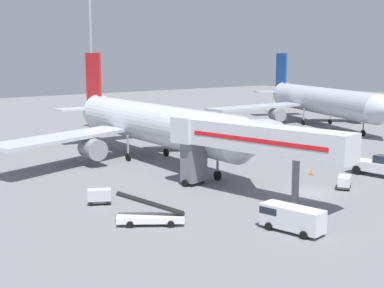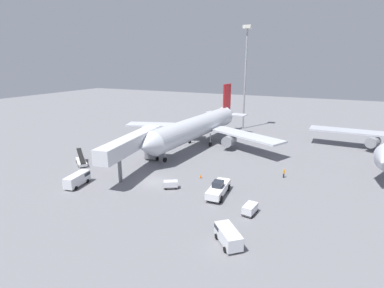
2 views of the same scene
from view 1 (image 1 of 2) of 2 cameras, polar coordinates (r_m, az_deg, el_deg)
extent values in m
plane|color=slate|center=(58.02, 12.42, -5.08)|extent=(300.00, 300.00, 0.00)
cylinder|color=silver|center=(72.85, -3.96, 2.17)|extent=(8.11, 36.34, 5.36)
cone|color=silver|center=(56.65, 6.53, 0.07)|extent=(5.56, 4.66, 5.25)
cone|color=silver|center=(91.69, -10.82, 3.75)|extent=(5.58, 7.01, 5.09)
cube|color=red|center=(89.84, -10.48, 6.82)|extent=(0.76, 5.23, 8.57)
cube|color=silver|center=(91.10, -8.43, 3.95)|extent=(6.70, 4.28, 0.24)
cube|color=silver|center=(88.45, -12.17, 3.69)|extent=(6.70, 4.28, 0.24)
cube|color=silver|center=(82.11, 2.23, 2.15)|extent=(21.02, 13.96, 0.44)
cube|color=silver|center=(70.45, -13.65, 0.69)|extent=(21.48, 11.28, 0.44)
cylinder|color=gray|center=(79.26, 0.71, 0.69)|extent=(3.00, 3.76, 2.74)
cylinder|color=gray|center=(70.91, -10.56, -0.50)|extent=(3.00, 3.76, 2.74)
cylinder|color=gray|center=(61.84, 2.75, -2.03)|extent=(0.28, 0.28, 3.01)
cylinder|color=black|center=(62.16, 2.74, -3.39)|extent=(0.43, 1.12, 1.10)
cylinder|color=gray|center=(76.71, -2.79, 0.20)|extent=(0.28, 0.28, 3.01)
cylinder|color=black|center=(76.96, -2.78, -0.91)|extent=(0.43, 1.12, 1.10)
cylinder|color=gray|center=(73.68, -6.85, -0.24)|extent=(0.28, 0.28, 3.01)
cylinder|color=black|center=(73.95, -6.83, -1.39)|extent=(0.43, 1.12, 1.10)
cube|color=silver|center=(53.02, 7.67, 0.56)|extent=(5.44, 19.16, 2.70)
cube|color=red|center=(51.81, 6.69, 0.38)|extent=(2.11, 15.77, 0.44)
cube|color=silver|center=(59.39, -0.22, 1.59)|extent=(3.78, 3.22, 2.84)
cube|color=#232833|center=(60.26, -1.12, 1.94)|extent=(3.30, 0.67, 0.90)
cube|color=slate|center=(59.58, 0.20, -1.88)|extent=(2.76, 2.12, 4.47)
cylinder|color=black|center=(59.05, -0.75, -4.21)|extent=(0.40, 0.83, 0.80)
cylinder|color=black|center=(61.07, 1.12, -3.75)|extent=(0.40, 0.83, 0.80)
cylinder|color=slate|center=(51.66, 11.00, -4.03)|extent=(0.70, 0.70, 4.87)
cube|color=white|center=(67.81, 19.39, -2.34)|extent=(2.73, 7.36, 1.15)
cube|color=#232833|center=(67.45, 19.71, -1.53)|extent=(1.70, 1.90, 0.90)
cylinder|color=black|center=(69.94, 18.08, -2.41)|extent=(0.47, 1.12, 1.10)
cylinder|color=black|center=(68.09, 17.19, -2.67)|extent=(0.47, 1.12, 1.10)
cube|color=white|center=(46.12, -4.41, -7.91)|extent=(5.59, 4.83, 0.55)
cube|color=black|center=(45.75, -4.44, -6.35)|extent=(5.16, 4.25, 2.01)
cylinder|color=black|center=(45.55, -6.64, -8.54)|extent=(0.61, 0.54, 0.60)
cylinder|color=black|center=(47.09, -6.48, -7.93)|extent=(0.61, 0.54, 0.60)
cylinder|color=black|center=(45.38, -2.26, -8.54)|extent=(0.61, 0.54, 0.60)
cylinder|color=black|center=(46.93, -2.25, -7.94)|extent=(0.61, 0.54, 0.60)
cube|color=silver|center=(44.75, 10.68, -7.74)|extent=(2.62, 5.51, 1.85)
cube|color=#1E232D|center=(45.56, 8.75, -6.84)|extent=(2.11, 1.96, 0.59)
cylinder|color=black|center=(45.14, 8.25, -8.68)|extent=(0.43, 0.72, 0.68)
cylinder|color=black|center=(46.56, 9.49, -8.15)|extent=(0.43, 0.72, 0.68)
cylinder|color=black|center=(43.50, 11.88, -9.49)|extent=(0.43, 0.72, 0.68)
cylinder|color=black|center=(44.96, 13.04, -8.91)|extent=(0.43, 0.72, 0.68)
cube|color=#38383D|center=(60.53, 15.95, -4.34)|extent=(2.71, 2.30, 0.22)
cube|color=silver|center=(60.39, 15.97, -3.78)|extent=(2.71, 2.30, 0.99)
cylinder|color=black|center=(59.70, 16.43, -4.66)|extent=(0.37, 0.29, 0.36)
cylinder|color=black|center=(59.78, 15.33, -4.59)|extent=(0.37, 0.29, 0.36)
cylinder|color=black|center=(61.34, 16.54, -4.30)|extent=(0.37, 0.29, 0.36)
cylinder|color=black|center=(61.41, 15.47, -4.23)|extent=(0.37, 0.29, 0.36)
cube|color=#38383D|center=(53.04, -9.85, -6.04)|extent=(2.57, 2.19, 0.22)
cube|color=silver|center=(52.87, -9.87, -5.36)|extent=(2.57, 2.19, 1.08)
cylinder|color=black|center=(52.54, -10.71, -6.34)|extent=(0.37, 0.28, 0.36)
cylinder|color=black|center=(53.63, -10.69, -6.02)|extent=(0.37, 0.28, 0.36)
cylinder|color=black|center=(52.52, -8.98, -6.30)|extent=(0.37, 0.28, 0.36)
cylinder|color=black|center=(53.61, -8.99, -5.97)|extent=(0.37, 0.28, 0.36)
cylinder|color=#1E2333|center=(81.74, 15.08, -0.70)|extent=(0.27, 0.27, 0.87)
cylinder|color=orange|center=(81.62, 15.11, -0.16)|extent=(0.36, 0.36, 0.69)
sphere|color=tan|center=(81.54, 15.12, 0.17)|extent=(0.24, 0.24, 0.24)
cube|color=black|center=(66.61, 12.61, -3.21)|extent=(0.47, 0.47, 0.03)
cone|color=orange|center=(66.54, 12.62, -2.91)|extent=(0.40, 0.40, 0.69)
cylinder|color=#B7BCC6|center=(113.31, 13.84, 4.50)|extent=(20.27, 36.92, 5.43)
cone|color=#B7BCC6|center=(133.31, 9.14, 5.52)|extent=(7.54, 8.48, 5.16)
cube|color=#1947A3|center=(131.49, 9.52, 7.65)|extent=(2.54, 5.17, 8.69)
cube|color=#B7BCC6|center=(132.65, 10.83, 5.57)|extent=(7.58, 6.28, 0.24)
cube|color=#B7BCC6|center=(129.92, 8.24, 5.56)|extent=(7.58, 6.28, 0.24)
cube|color=#B7BCC6|center=(123.18, 18.47, 4.09)|extent=(20.17, 20.51, 0.44)
cube|color=#B7BCC6|center=(110.69, 6.94, 3.96)|extent=(23.44, 6.21, 0.44)
cylinder|color=gray|center=(119.98, 17.23, 3.27)|extent=(3.71, 4.11, 2.58)
cylinder|color=gray|center=(111.11, 9.09, 3.12)|extent=(3.71, 4.11, 2.58)
cylinder|color=gray|center=(101.02, 17.84, 1.97)|extent=(0.28, 0.28, 3.03)
cylinder|color=black|center=(101.22, 17.80, 1.12)|extent=(0.76, 1.15, 1.10)
cylinder|color=gray|center=(117.11, 14.58, 3.08)|extent=(0.28, 0.28, 3.03)
cylinder|color=black|center=(117.28, 14.55, 2.34)|extent=(0.76, 1.15, 1.10)
cylinder|color=gray|center=(114.13, 11.85, 3.02)|extent=(0.28, 0.28, 3.03)
cylinder|color=black|center=(114.31, 11.83, 2.27)|extent=(0.76, 1.15, 1.10)
cylinder|color=#93969B|center=(97.55, -10.73, 9.91)|extent=(0.56, 0.56, 30.94)
camera|label=2|loc=(72.90, 58.36, 10.56)|focal=27.69mm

